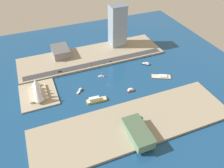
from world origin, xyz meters
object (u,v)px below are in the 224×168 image
tower_tall_glass (117,26)px  tugboat_red (131,90)px  traffic_light_waterfront (91,65)px  barge_flat_brown (162,76)px  sailboat_small_white (101,76)px  yacht_sleek_gray (79,91)px  opera_landmark (37,90)px  warehouse_low_gray (61,51)px  suv_black (60,71)px  terminal_long_green (138,133)px  hatchback_blue (110,61)px  patrol_launch_navy (146,64)px  ferry_yellow_fast (96,100)px

tower_tall_glass → tugboat_red: bearing=165.4°
tugboat_red → traffic_light_waterfront: bearing=25.1°
barge_flat_brown → sailboat_small_white: bearing=68.0°
yacht_sleek_gray → opera_landmark: bearing=78.0°
sailboat_small_white → tugboat_red: bearing=-149.7°
warehouse_low_gray → opera_landmark: bearing=150.8°
suv_black → traffic_light_waterfront: 49.52m
terminal_long_green → hatchback_blue: bearing=-10.0°
patrol_launch_navy → terminal_long_green: size_ratio=0.28×
ferry_yellow_fast → tower_tall_glass: tower_tall_glass is taller
terminal_long_green → warehouse_low_gray: size_ratio=1.14×
sailboat_small_white → hatchback_blue: (29.32, -25.73, 3.18)m
yacht_sleek_gray → tower_tall_glass: bearing=-44.9°
sailboat_small_white → barge_flat_brown: bearing=-112.0°
tower_tall_glass → warehouse_low_gray: tower_tall_glass is taller
yacht_sleek_gray → tower_tall_glass: tower_tall_glass is taller
sailboat_small_white → hatchback_blue: 39.14m
tugboat_red → traffic_light_waterfront: traffic_light_waterfront is taller
barge_flat_brown → suv_black: 154.40m
sailboat_small_white → tower_tall_glass: bearing=-37.1°
barge_flat_brown → tower_tall_glass: 121.13m
terminal_long_green → opera_landmark: bearing=39.4°
sailboat_small_white → warehouse_low_gray: bearing=28.5°
suv_black → terminal_long_green: bearing=-160.2°
tugboat_red → hatchback_blue: 75.32m
yacht_sleek_gray → traffic_light_waterfront: 56.77m
barge_flat_brown → tower_tall_glass: bearing=12.6°
hatchback_blue → opera_landmark: opera_landmark is taller
sailboat_small_white → traffic_light_waterfront: bearing=14.7°
tugboat_red → terminal_long_green: bearing=159.9°
tower_tall_glass → yacht_sleek_gray: bearing=135.1°
suv_black → opera_landmark: 55.23m
barge_flat_brown → terminal_long_green: bearing=135.9°
yacht_sleek_gray → ferry_yellow_fast: bearing=-151.1°
tower_tall_glass → hatchback_blue: tower_tall_glass is taller
yacht_sleek_gray → tower_tall_glass: (98.69, -98.38, 37.92)m
yacht_sleek_gray → warehouse_low_gray: size_ratio=0.29×
tower_tall_glass → opera_landmark: size_ratio=1.57×
patrol_launch_navy → warehouse_low_gray: bearing=58.2°
warehouse_low_gray → sailboat_small_white: bearing=-151.5°
tugboat_red → opera_landmark: size_ratio=0.23×
sailboat_small_white → warehouse_low_gray: 91.35m
terminal_long_green → traffic_light_waterfront: (147.17, 5.91, -1.73)m
traffic_light_waterfront → barge_flat_brown: bearing=-123.2°
suv_black → ferry_yellow_fast: bearing=-158.2°
hatchback_blue → opera_landmark: size_ratio=0.10×
tugboat_red → traffic_light_waterfront: (71.56, 33.54, 5.92)m
terminal_long_green → hatchback_blue: terminal_long_green is taller
tugboat_red → barge_flat_brown: 58.62m
patrol_launch_navy → traffic_light_waterfront: (21.31, 85.18, 6.25)m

